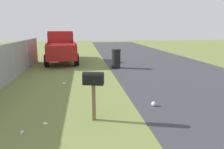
% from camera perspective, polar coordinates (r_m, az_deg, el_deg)
% --- Properties ---
extents(mailbox, '(0.33, 0.54, 1.25)m').
position_cam_1_polar(mailbox, '(5.19, -5.05, -1.99)').
color(mailbox, brown).
rests_on(mailbox, ground).
extents(pickup_truck, '(5.62, 2.51, 2.09)m').
position_cam_1_polar(pickup_truck, '(15.22, -13.64, 7.58)').
color(pickup_truck, maroon).
rests_on(pickup_truck, ground).
extents(trash_bin, '(0.54, 0.54, 1.11)m').
position_cam_1_polar(trash_bin, '(12.32, 1.09, 4.32)').
color(trash_bin, black).
rests_on(trash_bin, ground).
extents(litter_cup_midfield_b, '(0.13, 0.13, 0.08)m').
position_cam_1_polar(litter_cup_midfield_b, '(8.99, -12.89, -2.39)').
color(litter_cup_midfield_b, white).
rests_on(litter_cup_midfield_b, ground).
extents(litter_can_near_hydrant, '(0.12, 0.07, 0.07)m').
position_cam_1_polar(litter_can_near_hydrant, '(5.22, -23.19, -14.22)').
color(litter_can_near_hydrant, silver).
rests_on(litter_can_near_hydrant, ground).
extents(litter_bag_far_scatter, '(0.14, 0.14, 0.14)m').
position_cam_1_polar(litter_bag_far_scatter, '(6.49, 11.20, -7.79)').
color(litter_bag_far_scatter, silver).
rests_on(litter_bag_far_scatter, ground).
extents(litter_wrapper_by_mailbox, '(0.15, 0.14, 0.01)m').
position_cam_1_polar(litter_wrapper_by_mailbox, '(5.56, -17.58, -12.41)').
color(litter_wrapper_by_mailbox, silver).
rests_on(litter_wrapper_by_mailbox, ground).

